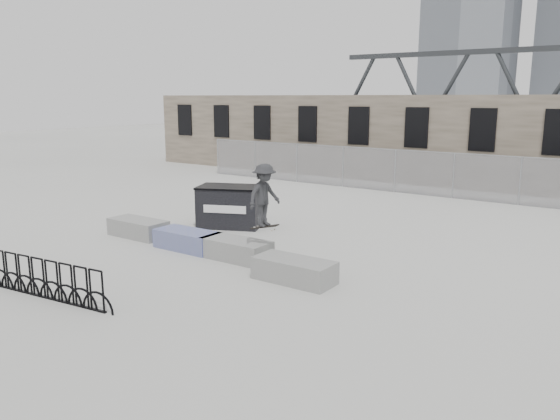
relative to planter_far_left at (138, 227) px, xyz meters
The scene contains 10 objects.
ground 3.37m from the planter_far_left, ahead, with size 120.00×120.00×0.00m, color beige.
stone_wall 16.73m from the planter_far_left, 78.36° to the left, with size 36.00×2.58×4.50m.
chainlink_fence 13.00m from the planter_far_left, 75.02° to the left, with size 22.06×0.06×2.02m.
planter_far_left is the anchor object (origin of this frame).
planter_center_left 2.36m from the planter_far_left, ahead, with size 2.00×0.90×0.55m.
planter_center_right 4.17m from the planter_far_left, ahead, with size 2.00×0.90×0.55m.
planter_offset 6.56m from the planter_far_left, ahead, with size 2.00×0.90×0.55m.
dumpster 3.18m from the planter_far_left, 61.01° to the left, with size 2.49×2.06×1.41m.
bike_rack 5.49m from the planter_far_left, 63.80° to the right, with size 4.47×0.57×0.90m.
skateboarder 5.37m from the planter_far_left, ahead, with size 0.81×1.13×1.77m.
Camera 1 is at (10.14, -11.36, 4.40)m, focal length 35.00 mm.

